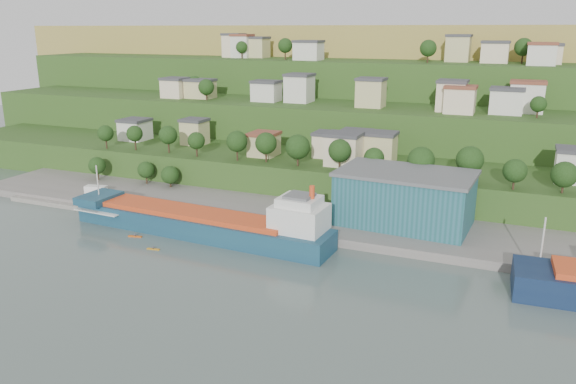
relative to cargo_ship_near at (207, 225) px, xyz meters
The scene contains 10 objects.
ground 14.30m from the cargo_ship_near, 47.02° to the right, with size 500.00×500.00×0.00m, color #475750.
quay 34.58m from the cargo_ship_near, 30.93° to the left, with size 220.00×26.00×4.00m, color slate.
pebble_beach 46.99m from the cargo_ship_near, 165.53° to the left, with size 40.00×18.00×2.40m, color slate.
hillside 158.70m from the cargo_ship_near, 86.53° to the left, with size 360.00×210.87×96.00m.
cargo_ship_near is the anchor object (origin of this frame).
warehouse 46.91m from the cargo_ship_near, 26.43° to the left, with size 32.18×20.99×12.80m.
caravan 45.79m from the cargo_ship_near, 163.37° to the left, with size 6.06×2.52×2.83m, color white.
dinghy 39.61m from the cargo_ship_near, 166.44° to the left, with size 4.28×1.60×0.86m, color silver.
kayak_orange 17.03m from the cargo_ship_near, 154.95° to the right, with size 3.36×1.28×0.83m.
kayak_yellow 13.96m from the cargo_ship_near, 119.07° to the right, with size 3.04×0.95×0.75m.
Camera 1 is at (55.32, -96.37, 46.81)m, focal length 35.00 mm.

